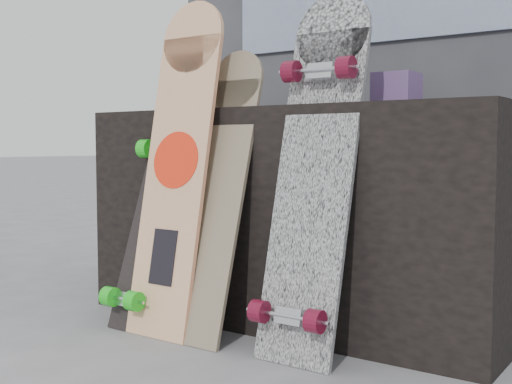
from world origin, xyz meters
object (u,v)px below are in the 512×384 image
Objects in this scene: longboard_geisha at (178,156)px; longboard_cascadia at (315,165)px; longboard_celtic at (219,184)px; skateboard_dark at (152,211)px; vendor_table at (299,215)px.

longboard_geisha is 0.54m from longboard_cascadia.
longboard_celtic is (0.16, 0.03, -0.10)m from longboard_geisha.
longboard_geisha is 1.18× the size of longboard_celtic.
longboard_celtic is 0.38m from longboard_cascadia.
longboard_celtic is 0.32m from skateboard_dark.
longboard_cascadia reaches higher than skateboard_dark.
vendor_table is at bearing 71.82° from longboard_celtic.
longboard_cascadia is at bearing 4.33° from longboard_geisha.
skateboard_dark is at bearing -176.93° from longboard_cascadia.
longboard_cascadia is at bearing 3.07° from skateboard_dark.
vendor_table is 1.37× the size of longboard_cascadia.
longboard_geisha is 0.19m from longboard_celtic.
longboard_geisha reaches higher than vendor_table.
skateboard_dark is at bearing -175.13° from longboard_celtic.
longboard_geisha is at bearing -1.92° from skateboard_dark.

